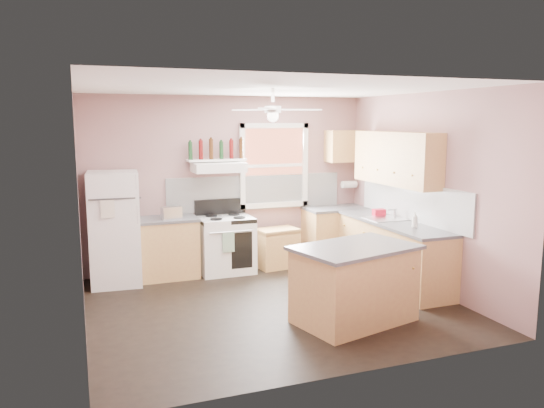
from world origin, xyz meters
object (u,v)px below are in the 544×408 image
object	(u,v)px
island	(354,286)
toaster	(171,213)
stove	(226,245)
cart	(277,248)
refrigerator	(115,229)

from	to	relation	value
island	toaster	bearing A→B (deg)	110.29
stove	cart	distance (m)	0.85
toaster	cart	bearing A→B (deg)	-7.33
toaster	island	xyz separation A→B (m)	(1.68, -2.44, -0.56)
refrigerator	cart	bearing A→B (deg)	4.75
toaster	stove	distance (m)	1.00
stove	island	world-z (taller)	same
refrigerator	stove	distance (m)	1.67
toaster	refrigerator	bearing A→B (deg)	170.53
stove	cart	world-z (taller)	stove
refrigerator	island	xyz separation A→B (m)	(2.49, -2.45, -0.38)
toaster	island	world-z (taller)	toaster
refrigerator	cart	size ratio (longest dim) A/B	2.58
stove	island	xyz separation A→B (m)	(0.86, -2.50, 0.00)
island	refrigerator	bearing A→B (deg)	121.08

